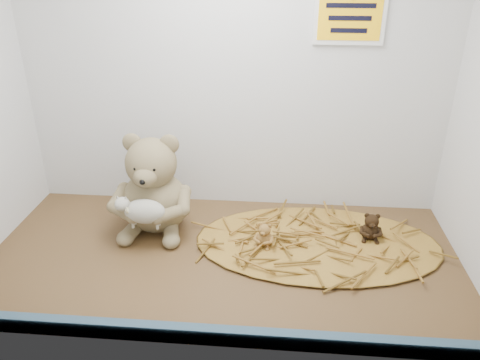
# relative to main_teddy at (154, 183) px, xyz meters

# --- Properties ---
(alcove_shell) EXTENTS (1.20, 0.60, 0.90)m
(alcove_shell) POSITION_rel_main_teddy_xyz_m (0.20, -0.04, 0.31)
(alcove_shell) COLOR #412F16
(alcove_shell) RESTS_ON ground
(front_rail) EXTENTS (1.19, 0.02, 0.04)m
(front_rail) POSITION_rel_main_teddy_xyz_m (0.20, -0.42, -0.12)
(front_rail) COLOR #324B60
(front_rail) RESTS_ON shelf_floor
(straw_bed) EXTENTS (0.65, 0.38, 0.01)m
(straw_bed) POSITION_rel_main_teddy_xyz_m (0.45, -0.05, -0.13)
(straw_bed) COLOR brown
(straw_bed) RESTS_ON shelf_floor
(main_teddy) EXTENTS (0.23, 0.24, 0.28)m
(main_teddy) POSITION_rel_main_teddy_xyz_m (0.00, 0.00, 0.00)
(main_teddy) COLOR #827350
(main_teddy) RESTS_ON shelf_floor
(toy_lamb) EXTENTS (0.14, 0.08, 0.09)m
(toy_lamb) POSITION_rel_main_teddy_xyz_m (0.00, -0.10, -0.03)
(toy_lamb) COLOR #B7B5A4
(toy_lamb) RESTS_ON main_teddy
(mini_teddy_tan) EXTENTS (0.07, 0.07, 0.07)m
(mini_teddy_tan) POSITION_rel_main_teddy_xyz_m (0.31, -0.08, -0.09)
(mini_teddy_tan) COLOR #985E31
(mini_teddy_tan) RESTS_ON straw_bed
(mini_teddy_brown) EXTENTS (0.07, 0.07, 0.08)m
(mini_teddy_brown) POSITION_rel_main_teddy_xyz_m (0.59, -0.02, -0.09)
(mini_teddy_brown) COLOR black
(mini_teddy_brown) RESTS_ON straw_bed
(wall_sign) EXTENTS (0.16, 0.01, 0.11)m
(wall_sign) POSITION_rel_main_teddy_xyz_m (0.50, 0.16, 0.41)
(wall_sign) COLOR #F8B40C
(wall_sign) RESTS_ON back_wall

